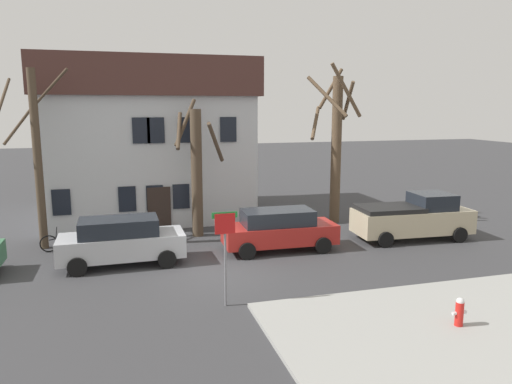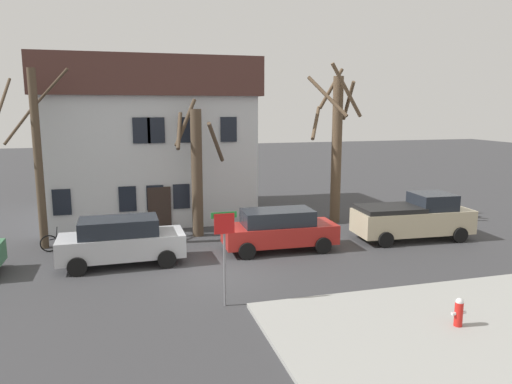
{
  "view_description": "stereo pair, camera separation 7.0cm",
  "coord_description": "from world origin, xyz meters",
  "px_view_note": "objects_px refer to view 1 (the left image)",
  "views": [
    {
      "loc": [
        -3.12,
        -16.2,
        5.86
      ],
      "look_at": [
        2.09,
        2.36,
        2.45
      ],
      "focal_mm": 33.63,
      "sensor_mm": 36.0,
      "label": 1
    },
    {
      "loc": [
        -3.05,
        -16.22,
        5.86
      ],
      "look_at": [
        2.09,
        2.36,
        2.45
      ],
      "focal_mm": 33.63,
      "sensor_mm": 36.0,
      "label": 2
    }
  ],
  "objects_px": {
    "tree_bare_near": "(36,154)",
    "car_red_wagon": "(279,229)",
    "tree_bare_far": "(336,142)",
    "building_main": "(149,138)",
    "car_silver_wagon": "(121,241)",
    "pickup_truck_beige": "(413,217)",
    "fire_hydrant": "(459,311)",
    "tree_bare_mid": "(196,168)",
    "bicycle_leaning": "(62,242)",
    "street_sign_pole": "(225,241)"
  },
  "relations": [
    {
      "from": "tree_bare_far",
      "to": "tree_bare_near",
      "type": "bearing_deg",
      "value": -176.0
    },
    {
      "from": "fire_hydrant",
      "to": "car_red_wagon",
      "type": "bearing_deg",
      "value": 106.02
    },
    {
      "from": "car_silver_wagon",
      "to": "fire_hydrant",
      "type": "height_order",
      "value": "car_silver_wagon"
    },
    {
      "from": "tree_bare_far",
      "to": "car_silver_wagon",
      "type": "height_order",
      "value": "tree_bare_far"
    },
    {
      "from": "tree_bare_far",
      "to": "building_main",
      "type": "bearing_deg",
      "value": 153.16
    },
    {
      "from": "bicycle_leaning",
      "to": "street_sign_pole",
      "type": "bearing_deg",
      "value": -53.81
    },
    {
      "from": "car_red_wagon",
      "to": "pickup_truck_beige",
      "type": "distance_m",
      "value": 6.36
    },
    {
      "from": "street_sign_pole",
      "to": "fire_hydrant",
      "type": "bearing_deg",
      "value": -29.58
    },
    {
      "from": "tree_bare_far",
      "to": "fire_hydrant",
      "type": "bearing_deg",
      "value": -99.16
    },
    {
      "from": "tree_bare_mid",
      "to": "tree_bare_far",
      "type": "distance_m",
      "value": 7.3
    },
    {
      "from": "tree_bare_far",
      "to": "car_red_wagon",
      "type": "distance_m",
      "value": 6.7
    },
    {
      "from": "tree_bare_near",
      "to": "tree_bare_far",
      "type": "bearing_deg",
      "value": 4.0
    },
    {
      "from": "car_silver_wagon",
      "to": "tree_bare_far",
      "type": "bearing_deg",
      "value": 21.32
    },
    {
      "from": "tree_bare_mid",
      "to": "tree_bare_far",
      "type": "bearing_deg",
      "value": 6.18
    },
    {
      "from": "tree_bare_near",
      "to": "bicycle_leaning",
      "type": "distance_m",
      "value": 3.76
    },
    {
      "from": "fire_hydrant",
      "to": "bicycle_leaning",
      "type": "bearing_deg",
      "value": 136.31
    },
    {
      "from": "car_silver_wagon",
      "to": "car_red_wagon",
      "type": "height_order",
      "value": "car_silver_wagon"
    },
    {
      "from": "street_sign_pole",
      "to": "tree_bare_near",
      "type": "bearing_deg",
      "value": 127.71
    },
    {
      "from": "tree_bare_near",
      "to": "tree_bare_mid",
      "type": "bearing_deg",
      "value": 1.61
    },
    {
      "from": "pickup_truck_beige",
      "to": "car_red_wagon",
      "type": "bearing_deg",
      "value": -179.65
    },
    {
      "from": "fire_hydrant",
      "to": "street_sign_pole",
      "type": "distance_m",
      "value": 6.67
    },
    {
      "from": "tree_bare_mid",
      "to": "tree_bare_far",
      "type": "relative_size",
      "value": 0.79
    },
    {
      "from": "building_main",
      "to": "pickup_truck_beige",
      "type": "bearing_deg",
      "value": -37.62
    },
    {
      "from": "tree_bare_far",
      "to": "fire_hydrant",
      "type": "relative_size",
      "value": 10.19
    },
    {
      "from": "building_main",
      "to": "car_silver_wagon",
      "type": "relative_size",
      "value": 2.32
    },
    {
      "from": "building_main",
      "to": "car_red_wagon",
      "type": "distance_m",
      "value": 10.27
    },
    {
      "from": "tree_bare_near",
      "to": "pickup_truck_beige",
      "type": "xyz_separation_m",
      "value": [
        15.84,
        -2.99,
        -2.98
      ]
    },
    {
      "from": "tree_bare_far",
      "to": "car_silver_wagon",
      "type": "relative_size",
      "value": 1.72
    },
    {
      "from": "building_main",
      "to": "bicycle_leaning",
      "type": "xyz_separation_m",
      "value": [
        -3.99,
        -6.19,
        -3.86
      ]
    },
    {
      "from": "tree_bare_mid",
      "to": "car_silver_wagon",
      "type": "distance_m",
      "value": 5.25
    },
    {
      "from": "car_silver_wagon",
      "to": "tree_bare_near",
      "type": "bearing_deg",
      "value": 135.37
    },
    {
      "from": "tree_bare_mid",
      "to": "pickup_truck_beige",
      "type": "distance_m",
      "value": 10.01
    },
    {
      "from": "pickup_truck_beige",
      "to": "fire_hydrant",
      "type": "bearing_deg",
      "value": -116.08
    },
    {
      "from": "building_main",
      "to": "street_sign_pole",
      "type": "height_order",
      "value": "building_main"
    },
    {
      "from": "tree_bare_near",
      "to": "tree_bare_mid",
      "type": "relative_size",
      "value": 1.2
    },
    {
      "from": "pickup_truck_beige",
      "to": "fire_hydrant",
      "type": "distance_m",
      "value": 9.14
    },
    {
      "from": "car_silver_wagon",
      "to": "pickup_truck_beige",
      "type": "distance_m",
      "value": 12.64
    },
    {
      "from": "bicycle_leaning",
      "to": "tree_bare_mid",
      "type": "bearing_deg",
      "value": 8.65
    },
    {
      "from": "car_red_wagon",
      "to": "bicycle_leaning",
      "type": "bearing_deg",
      "value": 164.86
    },
    {
      "from": "street_sign_pole",
      "to": "bicycle_leaning",
      "type": "bearing_deg",
      "value": 126.19
    },
    {
      "from": "tree_bare_near",
      "to": "car_silver_wagon",
      "type": "bearing_deg",
      "value": -44.63
    },
    {
      "from": "pickup_truck_beige",
      "to": "building_main",
      "type": "bearing_deg",
      "value": 142.38
    },
    {
      "from": "pickup_truck_beige",
      "to": "fire_hydrant",
      "type": "xyz_separation_m",
      "value": [
        -4.01,
        -8.2,
        -0.47
      ]
    },
    {
      "from": "tree_bare_mid",
      "to": "bicycle_leaning",
      "type": "xyz_separation_m",
      "value": [
        -5.76,
        -0.88,
        -2.77
      ]
    },
    {
      "from": "car_silver_wagon",
      "to": "bicycle_leaning",
      "type": "height_order",
      "value": "car_silver_wagon"
    },
    {
      "from": "car_red_wagon",
      "to": "bicycle_leaning",
      "type": "xyz_separation_m",
      "value": [
        -8.65,
        2.34,
        -0.53
      ]
    },
    {
      "from": "pickup_truck_beige",
      "to": "street_sign_pole",
      "type": "xyz_separation_m",
      "value": [
        -9.67,
        -4.99,
        1.01
      ]
    },
    {
      "from": "building_main",
      "to": "tree_bare_near",
      "type": "distance_m",
      "value": 7.32
    },
    {
      "from": "tree_bare_mid",
      "to": "street_sign_pole",
      "type": "relative_size",
      "value": 2.18
    },
    {
      "from": "tree_bare_near",
      "to": "car_red_wagon",
      "type": "relative_size",
      "value": 1.59
    }
  ]
}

